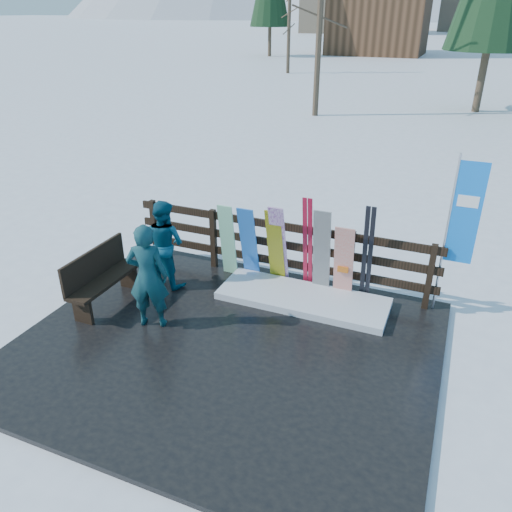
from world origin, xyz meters
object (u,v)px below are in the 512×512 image
at_px(snowboard_0, 249,244).
at_px(snowboard_3, 279,246).
at_px(rental_flag, 461,219).
at_px(person_front, 148,277).
at_px(snowboard_5, 344,263).
at_px(snowboard_1, 228,241).
at_px(person_back, 164,244).
at_px(snowboard_4, 322,253).
at_px(snowboard_2, 275,247).
at_px(bench, 101,276).

distance_m(snowboard_0, snowboard_3, 0.57).
relative_size(rental_flag, person_front, 1.54).
distance_m(snowboard_5, person_front, 3.19).
bearing_deg(person_front, rental_flag, -171.59).
bearing_deg(snowboard_1, snowboard_5, -0.00).
bearing_deg(snowboard_0, person_back, -151.34).
bearing_deg(snowboard_4, person_front, -138.29).
xyz_separation_m(snowboard_1, snowboard_2, (0.92, -0.00, 0.03)).
bearing_deg(snowboard_5, snowboard_4, 180.00).
bearing_deg(bench, snowboard_5, 25.14).
bearing_deg(person_back, snowboard_3, -150.70).
height_order(bench, snowboard_2, snowboard_2).
height_order(rental_flag, person_front, rental_flag).
relative_size(snowboard_4, person_back, 1.00).
bearing_deg(bench, rental_flag, 20.47).
bearing_deg(snowboard_2, bench, -144.86).
relative_size(snowboard_1, snowboard_5, 1.05).
xyz_separation_m(person_front, person_back, (-0.47, 1.21, -0.06)).
distance_m(snowboard_4, person_back, 2.72).
relative_size(bench, snowboard_4, 0.95).
relative_size(bench, snowboard_2, 1.00).
height_order(snowboard_0, snowboard_5, snowboard_0).
distance_m(snowboard_1, snowboard_3, 0.98).
height_order(snowboard_2, snowboard_3, snowboard_3).
bearing_deg(snowboard_5, person_front, -142.91).
relative_size(snowboard_1, person_back, 0.90).
relative_size(snowboard_1, rental_flag, 0.54).
height_order(snowboard_0, rental_flag, rental_flag).
relative_size(snowboard_1, snowboard_2, 0.94).
xyz_separation_m(snowboard_0, snowboard_3, (0.57, 0.00, 0.06)).
relative_size(snowboard_2, snowboard_4, 0.96).
bearing_deg(snowboard_4, bench, -152.30).
xyz_separation_m(snowboard_4, snowboard_5, (0.38, -0.00, -0.11)).
bearing_deg(person_front, snowboard_5, -162.05).
xyz_separation_m(bench, snowboard_1, (1.50, 1.70, 0.18)).
distance_m(snowboard_5, rental_flag, 1.92).
xyz_separation_m(snowboard_0, snowboard_5, (1.72, 0.00, -0.05)).
bearing_deg(snowboard_5, person_back, -166.78).
xyz_separation_m(snowboard_0, snowboard_1, (-0.41, 0.00, -0.01)).
bearing_deg(person_front, person_back, -87.89).
distance_m(bench, snowboard_2, 2.97).
xyz_separation_m(snowboard_4, person_back, (-2.62, -0.71, 0.00)).
xyz_separation_m(snowboard_5, rental_flag, (1.66, 0.27, 0.94)).
relative_size(snowboard_0, snowboard_2, 0.97).
bearing_deg(snowboard_3, person_back, -159.20).
xyz_separation_m(snowboard_3, person_front, (-1.39, -1.92, 0.07)).
bearing_deg(person_back, person_front, 119.75).
bearing_deg(person_back, snowboard_4, -156.43).
bearing_deg(snowboard_5, rental_flag, 9.26).
xyz_separation_m(bench, snowboard_0, (1.91, 1.70, 0.20)).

